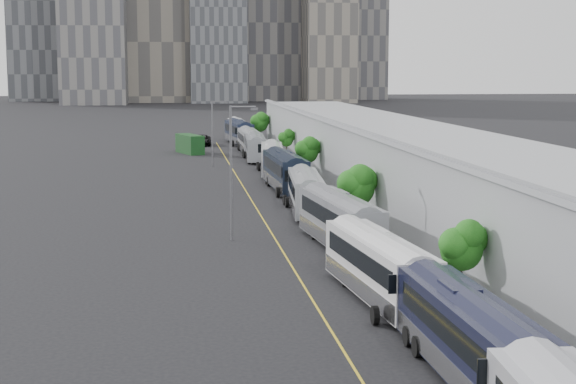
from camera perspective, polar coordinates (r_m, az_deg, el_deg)
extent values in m
cube|color=gray|center=(70.88, 7.19, -2.06)|extent=(10.00, 170.00, 0.12)
cube|color=gold|center=(69.00, -1.29, -2.31)|extent=(0.12, 160.00, 0.02)
cube|color=gray|center=(71.50, 10.34, 0.67)|extent=(12.00, 160.00, 6.80)
cube|color=gray|center=(71.23, 10.39, 2.62)|extent=(12.45, 160.40, 2.57)
cube|color=gray|center=(69.55, 5.77, 3.54)|extent=(0.30, 160.00, 0.40)
cube|color=gray|center=(323.33, 2.69, 12.01)|extent=(18.00, 18.00, 70.00)
cube|color=black|center=(36.06, 11.68, -9.16)|extent=(2.66, 12.40, 3.00)
cube|color=black|center=(35.74, 11.81, -8.42)|extent=(2.70, 10.92, 1.02)
cube|color=silver|center=(36.35, 11.64, -10.61)|extent=(2.69, 12.15, 0.96)
cube|color=black|center=(36.92, 11.03, -6.09)|extent=(1.27, 2.11, 0.29)
cube|color=white|center=(47.60, 5.90, -4.81)|extent=(3.63, 12.63, 3.02)
cube|color=black|center=(47.30, 5.96, -4.22)|extent=(3.55, 11.15, 1.03)
cube|color=silver|center=(47.82, 5.88, -5.94)|extent=(3.65, 12.38, 0.97)
cube|color=white|center=(48.63, 5.54, -2.55)|extent=(1.43, 2.21, 0.29)
cube|color=gray|center=(61.09, 3.37, -1.86)|extent=(3.82, 13.14, 3.14)
cube|color=black|center=(60.80, 3.41, -1.37)|extent=(3.73, 11.60, 1.07)
cube|color=silver|center=(61.27, 3.36, -2.78)|extent=(3.83, 12.89, 1.00)
cube|color=gray|center=(62.27, 3.13, -0.07)|extent=(1.50, 2.31, 0.30)
cube|color=#9FA3A9|center=(75.82, 1.14, 0.00)|extent=(3.48, 12.39, 2.96)
cube|color=black|center=(75.56, 1.17, 0.38)|extent=(3.41, 10.94, 1.01)
cube|color=silver|center=(75.96, 1.14, -0.71)|extent=(3.50, 12.15, 0.95)
cube|color=#9FA3A9|center=(76.99, 0.99, 1.34)|extent=(1.39, 2.17, 0.28)
cube|color=black|center=(89.72, -0.18, 1.36)|extent=(3.16, 13.49, 3.25)
cube|color=black|center=(89.45, -0.17, 1.72)|extent=(3.16, 11.88, 1.10)
cube|color=silver|center=(89.84, -0.18, 0.70)|extent=(3.19, 13.22, 1.04)
cube|color=black|center=(91.06, -0.31, 2.58)|extent=(1.42, 2.31, 0.31)
cube|color=silver|center=(103.94, -1.05, 2.18)|extent=(3.72, 12.46, 2.97)
cube|color=black|center=(103.71, -1.04, 2.46)|extent=(3.62, 11.00, 1.01)
cube|color=silver|center=(104.05, -1.05, 1.66)|extent=(3.73, 12.22, 0.95)
cube|color=silver|center=(105.19, -1.14, 3.14)|extent=(1.44, 2.19, 0.28)
cube|color=gray|center=(119.18, -2.13, 2.92)|extent=(3.16, 12.32, 2.96)
cube|color=black|center=(118.95, -2.12, 3.16)|extent=(3.13, 10.86, 1.00)
cube|color=silver|center=(119.27, -2.13, 2.47)|extent=(3.19, 12.08, 0.95)
cube|color=gray|center=(120.44, -2.20, 3.74)|extent=(1.34, 2.13, 0.28)
cube|color=#9B9DA5|center=(130.40, -2.54, 3.36)|extent=(2.47, 12.23, 2.96)
cube|color=black|center=(130.17, -2.54, 3.58)|extent=(2.53, 10.76, 1.01)
cube|color=silver|center=(130.48, -2.54, 2.94)|extent=(2.51, 11.99, 0.95)
cube|color=#9B9DA5|center=(131.68, -2.60, 4.11)|extent=(1.23, 2.07, 0.28)
cube|color=#171E34|center=(145.26, -3.19, 3.90)|extent=(3.90, 13.58, 3.25)
cube|color=black|center=(145.02, -3.19, 4.12)|extent=(3.81, 11.99, 1.10)
cube|color=silver|center=(145.34, -3.19, 3.49)|extent=(3.91, 13.32, 1.04)
cube|color=#171E34|center=(146.68, -3.24, 4.63)|extent=(1.54, 2.38, 0.31)
cube|color=silver|center=(158.05, -3.35, 4.15)|extent=(2.41, 11.99, 2.90)
cube|color=black|center=(157.83, -3.34, 4.34)|extent=(2.47, 10.55, 0.99)
cube|color=silver|center=(158.11, -3.34, 3.82)|extent=(2.45, 11.75, 0.93)
cube|color=silver|center=(159.32, -3.39, 4.75)|extent=(1.20, 2.03, 0.28)
cylinder|color=black|center=(46.18, 11.11, -5.45)|extent=(0.18, 0.18, 3.49)
sphere|color=#155E16|center=(45.80, 11.17, -3.28)|extent=(2.19, 2.19, 2.19)
cylinder|color=black|center=(69.10, 4.41, -0.90)|extent=(0.18, 0.18, 3.41)
sphere|color=#155E16|center=(68.84, 4.43, 0.63)|extent=(2.94, 2.94, 2.94)
cylinder|color=black|center=(95.24, 1.24, 1.67)|extent=(0.18, 0.18, 3.73)
sphere|color=#155E16|center=(95.04, 1.25, 2.82)|extent=(2.44, 2.44, 2.44)
cylinder|color=black|center=(114.95, -0.10, 2.68)|extent=(0.18, 0.18, 3.41)
sphere|color=#155E16|center=(114.81, -0.10, 3.52)|extent=(1.76, 1.76, 1.76)
cylinder|color=black|center=(144.51, -1.85, 3.84)|extent=(0.18, 0.18, 3.77)
sphere|color=#155E16|center=(144.38, -1.85, 4.63)|extent=(2.85, 2.85, 2.85)
cylinder|color=#59595E|center=(63.34, -3.70, 1.19)|extent=(0.18, 0.18, 9.74)
cylinder|color=#59595E|center=(63.02, -2.92, 5.52)|extent=(1.80, 0.14, 0.14)
cube|color=#59595E|center=(63.10, -2.19, 5.39)|extent=(0.50, 0.22, 0.18)
cylinder|color=#59595E|center=(111.51, -4.91, 3.76)|extent=(0.18, 0.18, 8.32)
cylinder|color=#59595E|center=(111.33, -4.47, 5.85)|extent=(1.80, 0.14, 0.14)
cube|color=#59595E|center=(111.38, -4.06, 5.77)|extent=(0.50, 0.22, 0.18)
cube|color=#113915|center=(129.81, -6.37, 3.10)|extent=(4.17, 7.12, 2.74)
imported|color=black|center=(143.15, -5.58, 3.36)|extent=(3.18, 6.31, 1.71)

